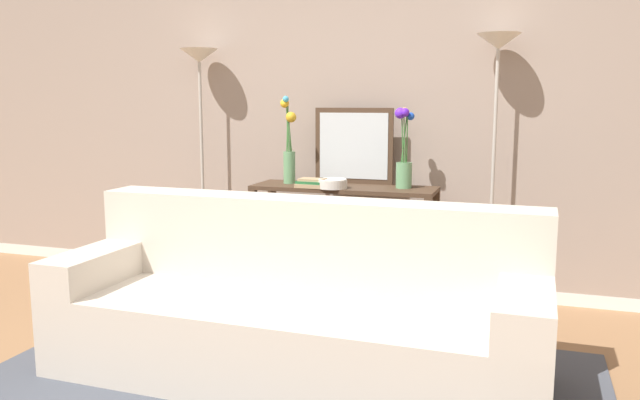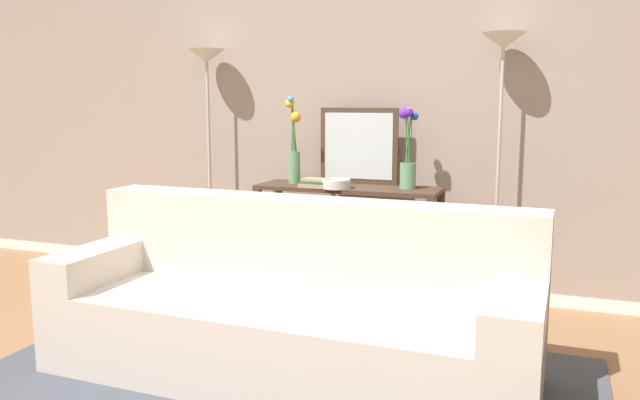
# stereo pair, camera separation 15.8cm
# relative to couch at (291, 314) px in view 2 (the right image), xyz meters

# --- Properties ---
(back_wall) EXTENTS (12.00, 0.15, 2.78)m
(back_wall) POSITION_rel_couch_xyz_m (-0.14, 1.68, 1.07)
(back_wall) COLOR white
(back_wall) RESTS_ON ground
(area_rug) EXTENTS (3.06, 1.80, 0.01)m
(area_rug) POSITION_rel_couch_xyz_m (-0.00, -0.16, -0.31)
(area_rug) COLOR #474C56
(area_rug) RESTS_ON ground
(couch) EXTENTS (2.46, 0.89, 0.88)m
(couch) POSITION_rel_couch_xyz_m (0.00, 0.00, 0.00)
(couch) COLOR beige
(couch) RESTS_ON ground
(console_table) EXTENTS (1.28, 0.40, 0.81)m
(console_table) POSITION_rel_couch_xyz_m (-0.13, 1.30, 0.24)
(console_table) COLOR #473323
(console_table) RESTS_ON ground
(floor_lamp_left) EXTENTS (0.28, 0.28, 1.78)m
(floor_lamp_left) POSITION_rel_couch_xyz_m (-1.30, 1.42, 1.08)
(floor_lamp_left) COLOR #B7B2A8
(floor_lamp_left) RESTS_ON ground
(floor_lamp_right) EXTENTS (0.28, 0.28, 1.82)m
(floor_lamp_right) POSITION_rel_couch_xyz_m (0.86, 1.42, 1.11)
(floor_lamp_right) COLOR #B7B2A8
(floor_lamp_right) RESTS_ON ground
(wall_mirror) EXTENTS (0.57, 0.02, 0.54)m
(wall_mirror) POSITION_rel_couch_xyz_m (-0.11, 1.47, 0.76)
(wall_mirror) COLOR #473323
(wall_mirror) RESTS_ON console_table
(vase_tall_flowers) EXTENTS (0.13, 0.10, 0.62)m
(vase_tall_flowers) POSITION_rel_couch_xyz_m (-0.54, 1.32, 0.76)
(vase_tall_flowers) COLOR #669E6B
(vase_tall_flowers) RESTS_ON console_table
(vase_short_flowers) EXTENTS (0.13, 0.13, 0.54)m
(vase_short_flowers) POSITION_rel_couch_xyz_m (0.28, 1.33, 0.71)
(vase_short_flowers) COLOR #669E6B
(vase_short_flowers) RESTS_ON console_table
(fruit_bowl) EXTENTS (0.20, 0.20, 0.06)m
(fruit_bowl) POSITION_rel_couch_xyz_m (-0.17, 1.17, 0.52)
(fruit_bowl) COLOR silver
(fruit_bowl) RESTS_ON console_table
(book_stack) EXTENTS (0.22, 0.15, 0.06)m
(book_stack) POSITION_rel_couch_xyz_m (-0.32, 1.17, 0.52)
(book_stack) COLOR tan
(book_stack) RESTS_ON console_table
(book_row_under_console) EXTENTS (0.36, 0.18, 0.13)m
(book_row_under_console) POSITION_rel_couch_xyz_m (-0.47, 1.30, -0.26)
(book_row_under_console) COLOR slate
(book_row_under_console) RESTS_ON ground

